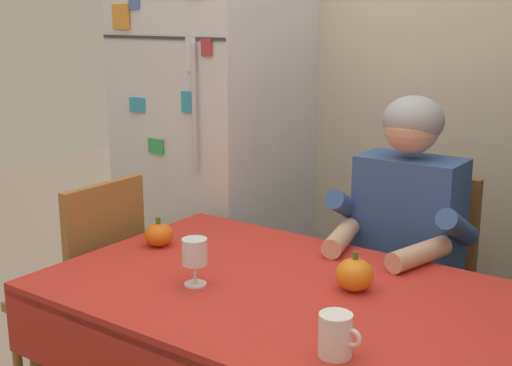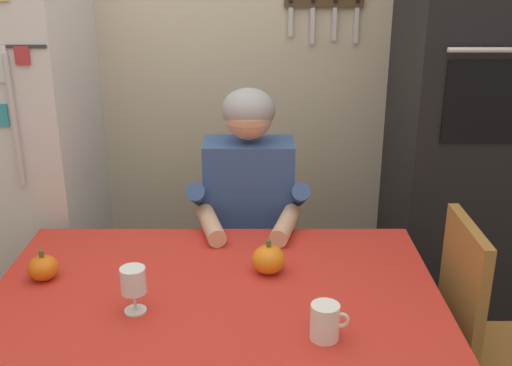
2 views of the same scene
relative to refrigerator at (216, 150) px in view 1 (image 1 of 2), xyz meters
name	(u,v)px [view 1 (image 1 of 2)]	position (x,y,z in m)	size (l,w,h in m)	color
back_wall_assembly	(464,67)	(1.00, 0.39, 0.40)	(3.70, 0.13, 2.60)	beige
refrigerator	(216,150)	(0.00, 0.00, 0.00)	(0.68, 0.71, 1.80)	silver
dining_table	(280,318)	(0.95, -0.88, -0.24)	(1.40, 0.90, 0.74)	brown
chair_behind_person	(417,286)	(1.05, -0.09, -0.39)	(0.40, 0.40, 0.93)	brown
seated_person	(400,243)	(1.05, -0.28, -0.16)	(0.47, 0.55, 1.25)	#38384C
chair_left_side	(90,287)	(0.05, -0.82, -0.39)	(0.40, 0.40, 0.93)	#9E6B33
coffee_mug	(336,335)	(1.26, -1.13, -0.11)	(0.11, 0.08, 0.10)	white
wine_glass	(195,254)	(0.72, -0.99, -0.06)	(0.07, 0.07, 0.14)	white
pumpkin_large	(159,235)	(0.39, -0.80, -0.12)	(0.10, 0.10, 0.10)	orange
pumpkin_medium	(355,274)	(1.12, -0.75, -0.11)	(0.11, 0.11, 0.12)	orange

